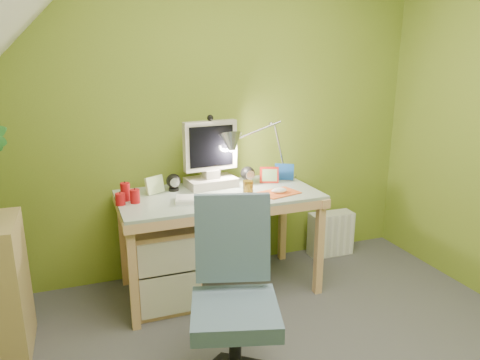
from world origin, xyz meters
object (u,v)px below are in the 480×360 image
object	(u,v)px
monitor	(210,149)
radiator	(331,234)
desk_lamp	(270,138)
task_chair	(235,313)
desk	(219,242)

from	to	relation	value
monitor	radiator	xyz separation A→B (m)	(1.03, 0.05, -0.79)
desk_lamp	task_chair	world-z (taller)	desk_lamp
monitor	desk_lamp	distance (m)	0.45
desk	radiator	xyz separation A→B (m)	(1.03, 0.23, -0.17)
monitor	desk_lamp	size ratio (longest dim) A/B	0.84
desk_lamp	task_chair	size ratio (longest dim) A/B	0.76
desk	task_chair	size ratio (longest dim) A/B	1.57
desk	task_chair	distance (m)	0.99
task_chair	radiator	bearing A→B (deg)	59.57
radiator	task_chair	bearing A→B (deg)	-135.33
desk_lamp	task_chair	xyz separation A→B (m)	(-0.67, -1.15, -0.60)
task_chair	desk_lamp	bearing A→B (deg)	75.53
monitor	desk	bearing A→B (deg)	-96.65
monitor	radiator	world-z (taller)	monitor
desk	task_chair	world-z (taller)	task_chair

